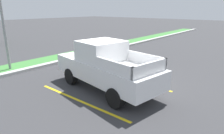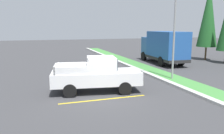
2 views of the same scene
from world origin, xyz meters
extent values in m
plane|color=#38383A|center=(0.00, 0.00, 0.00)|extent=(120.00, 120.00, 0.00)
cube|color=yellow|center=(-2.23, -0.27, 0.00)|extent=(0.12, 4.80, 0.01)
cube|color=yellow|center=(0.87, -0.27, 0.00)|extent=(0.12, 4.80, 0.01)
cube|color=#B2B2AD|center=(0.00, 5.00, 0.07)|extent=(56.00, 0.40, 0.15)
cube|color=#42843D|center=(0.00, 6.10, 0.03)|extent=(56.00, 1.80, 0.06)
cylinder|color=black|center=(-1.27, 1.40, 0.38)|extent=(0.40, 0.80, 0.76)
cylinder|color=black|center=(0.41, 1.12, 0.38)|extent=(0.40, 0.80, 0.76)
cylinder|color=black|center=(-1.77, -1.66, 0.38)|extent=(0.40, 0.80, 0.76)
cylinder|color=black|center=(-0.09, -1.94, 0.38)|extent=(0.40, 0.80, 0.76)
cube|color=white|center=(-0.68, -0.27, 0.88)|extent=(2.72, 5.44, 0.76)
cube|color=white|center=(-0.63, 0.03, 1.68)|extent=(2.00, 1.86, 0.84)
cube|color=#2D3842|center=(-0.50, 0.84, 1.73)|extent=(1.61, 0.32, 0.63)
cube|color=white|center=(-1.75, -1.56, 1.48)|extent=(0.41, 1.89, 0.44)
cube|color=white|center=(-0.08, -1.84, 1.48)|extent=(0.41, 1.89, 0.44)
cube|color=white|center=(-1.06, -2.59, 1.48)|extent=(1.79, 0.39, 0.44)
cube|color=silver|center=(-0.27, 2.25, 0.64)|extent=(1.81, 0.45, 0.28)
cylinder|color=black|center=(-11.64, 8.28, 0.50)|extent=(1.02, 0.36, 1.00)
cylinder|color=black|center=(-11.51, 10.47, 0.50)|extent=(1.02, 0.36, 1.00)
cylinder|color=black|center=(-7.25, 8.02, 0.50)|extent=(1.02, 0.36, 1.00)
cylinder|color=black|center=(-7.12, 10.22, 0.50)|extent=(1.02, 0.36, 1.00)
cube|color=#262626|center=(-8.98, 9.23, 0.65)|extent=(6.92, 2.69, 0.30)
cube|color=#285693|center=(-11.53, 9.37, 1.75)|extent=(1.73, 2.39, 1.90)
cube|color=#2D3842|center=(-12.34, 9.42, 2.00)|extent=(0.18, 2.10, 0.90)
cube|color=#235199|center=(-8.18, 9.18, 2.10)|extent=(5.13, 2.68, 2.60)
cylinder|color=gray|center=(-2.09, 5.90, 3.52)|extent=(0.14, 0.14, 7.04)
cylinder|color=brown|center=(-9.73, 15.47, 0.79)|extent=(0.20, 0.20, 1.58)
cone|color=#1E5623|center=(-9.73, 15.47, 5.17)|extent=(2.28, 2.28, 7.18)
camera|label=1|loc=(-6.77, -5.64, 3.41)|focal=31.67mm
camera|label=2|loc=(12.00, -3.50, 3.82)|focal=36.07mm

